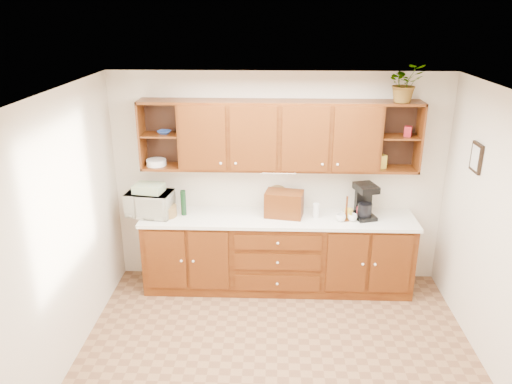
# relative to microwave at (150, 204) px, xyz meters

# --- Properties ---
(floor) EXTENTS (4.00, 4.00, 0.00)m
(floor) POSITION_rel_microwave_xyz_m (1.52, -1.44, -1.08)
(floor) COLOR #8B6240
(floor) RESTS_ON ground
(ceiling) EXTENTS (4.00, 4.00, 0.00)m
(ceiling) POSITION_rel_microwave_xyz_m (1.52, -1.44, 1.52)
(ceiling) COLOR white
(ceiling) RESTS_ON back_wall
(back_wall) EXTENTS (4.00, 0.00, 4.00)m
(back_wall) POSITION_rel_microwave_xyz_m (1.52, 0.31, 0.22)
(back_wall) COLOR beige
(back_wall) RESTS_ON floor
(left_wall) EXTENTS (0.00, 3.50, 3.50)m
(left_wall) POSITION_rel_microwave_xyz_m (-0.48, -1.44, 0.22)
(left_wall) COLOR beige
(left_wall) RESTS_ON floor
(right_wall) EXTENTS (0.00, 3.50, 3.50)m
(right_wall) POSITION_rel_microwave_xyz_m (3.52, -1.44, 0.22)
(right_wall) COLOR beige
(right_wall) RESTS_ON floor
(base_cabinets) EXTENTS (3.20, 0.60, 0.90)m
(base_cabinets) POSITION_rel_microwave_xyz_m (1.52, 0.01, -0.63)
(base_cabinets) COLOR #3D1606
(base_cabinets) RESTS_ON floor
(countertop) EXTENTS (3.24, 0.64, 0.04)m
(countertop) POSITION_rel_microwave_xyz_m (1.52, -0.00, -0.16)
(countertop) COLOR white
(countertop) RESTS_ON base_cabinets
(upper_cabinets) EXTENTS (3.20, 0.33, 0.80)m
(upper_cabinets) POSITION_rel_microwave_xyz_m (1.53, 0.15, 0.81)
(upper_cabinets) COLOR #3D1606
(upper_cabinets) RESTS_ON back_wall
(undercabinet_light) EXTENTS (0.40, 0.05, 0.02)m
(undercabinet_light) POSITION_rel_microwave_xyz_m (1.52, 0.09, 0.39)
(undercabinet_light) COLOR white
(undercabinet_light) RESTS_ON upper_cabinets
(framed_picture) EXTENTS (0.03, 0.24, 0.30)m
(framed_picture) POSITION_rel_microwave_xyz_m (3.50, -0.54, 0.77)
(framed_picture) COLOR black
(framed_picture) RESTS_ON right_wall
(wicker_basket) EXTENTS (0.34, 0.34, 0.13)m
(wicker_basket) POSITION_rel_microwave_xyz_m (0.19, -0.02, -0.08)
(wicker_basket) COLOR olive
(wicker_basket) RESTS_ON countertop
(microwave) EXTENTS (0.56, 0.42, 0.29)m
(microwave) POSITION_rel_microwave_xyz_m (0.00, 0.00, 0.00)
(microwave) COLOR silver
(microwave) RESTS_ON countertop
(towel_stack) EXTENTS (0.37, 0.29, 0.10)m
(towel_stack) POSITION_rel_microwave_xyz_m (0.00, 0.00, 0.19)
(towel_stack) COLOR #D9CB66
(towel_stack) RESTS_ON microwave
(wine_bottle) EXTENTS (0.08, 0.08, 0.31)m
(wine_bottle) POSITION_rel_microwave_xyz_m (0.40, 0.02, 0.01)
(wine_bottle) COLOR black
(wine_bottle) RESTS_ON countertop
(woven_tray) EXTENTS (0.32, 0.17, 0.30)m
(woven_tray) POSITION_rel_microwave_xyz_m (1.51, 0.25, -0.14)
(woven_tray) COLOR olive
(woven_tray) RESTS_ON countertop
(bread_box) EXTENTS (0.48, 0.35, 0.31)m
(bread_box) POSITION_rel_microwave_xyz_m (1.59, 0.03, 0.01)
(bread_box) COLOR #3D1606
(bread_box) RESTS_ON countertop
(mug_tree) EXTENTS (0.28, 0.27, 0.29)m
(mug_tree) POSITION_rel_microwave_xyz_m (2.31, -0.06, -0.10)
(mug_tree) COLOR #3D1606
(mug_tree) RESTS_ON countertop
(canister_red) EXTENTS (0.12, 0.12, 0.13)m
(canister_red) POSITION_rel_microwave_xyz_m (2.50, 0.01, -0.08)
(canister_red) COLOR maroon
(canister_red) RESTS_ON countertop
(canister_white) EXTENTS (0.09, 0.09, 0.17)m
(canister_white) POSITION_rel_microwave_xyz_m (1.97, 0.00, -0.06)
(canister_white) COLOR white
(canister_white) RESTS_ON countertop
(canister_yellow) EXTENTS (0.10, 0.10, 0.12)m
(canister_yellow) POSITION_rel_microwave_xyz_m (2.35, -0.01, -0.09)
(canister_yellow) COLOR gold
(canister_yellow) RESTS_ON countertop
(coffee_maker) EXTENTS (0.29, 0.34, 0.41)m
(coffee_maker) POSITION_rel_microwave_xyz_m (2.53, 0.03, 0.05)
(coffee_maker) COLOR black
(coffee_maker) RESTS_ON countertop
(bowl_stack) EXTENTS (0.18, 0.18, 0.04)m
(bowl_stack) POSITION_rel_microwave_xyz_m (0.20, 0.14, 0.83)
(bowl_stack) COLOR #294999
(bowl_stack) RESTS_ON upper_cabinets
(plate_stack) EXTENTS (0.31, 0.31, 0.07)m
(plate_stack) POSITION_rel_microwave_xyz_m (0.08, 0.14, 0.47)
(plate_stack) COLOR white
(plate_stack) RESTS_ON upper_cabinets
(pantry_box_yellow) EXTENTS (0.11, 0.10, 0.16)m
(pantry_box_yellow) POSITION_rel_microwave_xyz_m (2.71, 0.12, 0.51)
(pantry_box_yellow) COLOR gold
(pantry_box_yellow) RESTS_ON upper_cabinets
(pantry_box_red) EXTENTS (0.10, 0.09, 0.12)m
(pantry_box_red) POSITION_rel_microwave_xyz_m (2.97, 0.12, 0.87)
(pantry_box_red) COLOR maroon
(pantry_box_red) RESTS_ON upper_cabinets
(potted_plant) EXTENTS (0.44, 0.40, 0.42)m
(potted_plant) POSITION_rel_microwave_xyz_m (2.87, 0.09, 1.42)
(potted_plant) COLOR #999999
(potted_plant) RESTS_ON upper_cabinets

